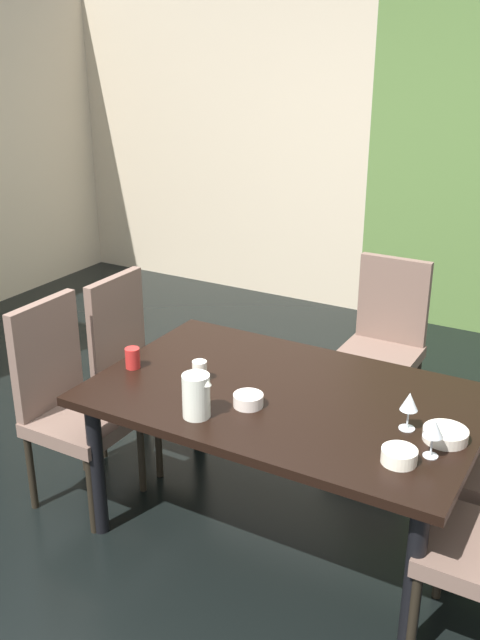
{
  "coord_description": "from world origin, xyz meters",
  "views": [
    {
      "loc": [
        1.94,
        -2.63,
        2.17
      ],
      "look_at": [
        0.29,
        0.25,
        0.85
      ],
      "focal_mm": 40.0,
      "sensor_mm": 36.0,
      "label": 1
    }
  ],
  "objects_px": {
    "serving_bowl_corner": "(248,400)",
    "chair_left_far": "(135,360)",
    "chair_head_far": "(384,337)",
    "pitcher_south": "(196,396)",
    "cup_north": "(132,358)",
    "cup_west": "(200,371)",
    "serving_bowl_near_window": "(445,435)",
    "chair_left_near": "(68,398)",
    "dining_table": "(285,408)",
    "wine_glass_front": "(433,428)",
    "serving_bowl_right": "(399,456)",
    "wine_glass_rear": "(409,403)"
  },
  "relations": [
    {
      "from": "cup_north",
      "to": "cup_west",
      "type": "bearing_deg",
      "value": 7.29
    },
    {
      "from": "serving_bowl_right",
      "to": "chair_head_far",
      "type": "bearing_deg",
      "value": 110.34
    },
    {
      "from": "wine_glass_rear",
      "to": "serving_bowl_corner",
      "type": "bearing_deg",
      "value": -167.16
    },
    {
      "from": "serving_bowl_corner",
      "to": "serving_bowl_near_window",
      "type": "bearing_deg",
      "value": 9.77
    },
    {
      "from": "chair_left_near",
      "to": "wine_glass_front",
      "type": "bearing_deg",
      "value": 92.54
    },
    {
      "from": "serving_bowl_right",
      "to": "pitcher_south",
      "type": "relative_size",
      "value": 0.7
    },
    {
      "from": "chair_left_near",
      "to": "serving_bowl_near_window",
      "type": "distance_m",
      "value": 1.77
    },
    {
      "from": "dining_table",
      "to": "chair_left_far",
      "type": "height_order",
      "value": "chair_left_far"
    },
    {
      "from": "chair_left_near",
      "to": "dining_table",
      "type": "bearing_deg",
      "value": 104.29
    },
    {
      "from": "chair_left_far",
      "to": "pitcher_south",
      "type": "xyz_separation_m",
      "value": [
        0.81,
        -0.63,
        0.28
      ]
    },
    {
      "from": "serving_bowl_near_window",
      "to": "serving_bowl_right",
      "type": "xyz_separation_m",
      "value": [
        -0.11,
        -0.24,
        0.0
      ]
    },
    {
      "from": "serving_bowl_near_window",
      "to": "serving_bowl_corner",
      "type": "bearing_deg",
      "value": -170.23
    },
    {
      "from": "chair_left_near",
      "to": "chair_left_far",
      "type": "bearing_deg",
      "value": 179.72
    },
    {
      "from": "wine_glass_front",
      "to": "cup_north",
      "type": "bearing_deg",
      "value": 177.5
    },
    {
      "from": "serving_bowl_corner",
      "to": "cup_north",
      "type": "xyz_separation_m",
      "value": [
        -0.65,
        0.06,
        0.02
      ]
    },
    {
      "from": "cup_west",
      "to": "pitcher_south",
      "type": "relative_size",
      "value": 0.5
    },
    {
      "from": "chair_left_far",
      "to": "serving_bowl_corner",
      "type": "xyz_separation_m",
      "value": [
        0.95,
        -0.45,
        0.21
      ]
    },
    {
      "from": "serving_bowl_near_window",
      "to": "dining_table",
      "type": "bearing_deg",
      "value": 176.37
    },
    {
      "from": "chair_left_near",
      "to": "wine_glass_rear",
      "type": "distance_m",
      "value": 1.63
    },
    {
      "from": "cup_north",
      "to": "cup_west",
      "type": "height_order",
      "value": "cup_north"
    },
    {
      "from": "chair_left_near",
      "to": "chair_left_far",
      "type": "relative_size",
      "value": 1.03
    },
    {
      "from": "chair_left_far",
      "to": "serving_bowl_right",
      "type": "distance_m",
      "value": 1.74
    },
    {
      "from": "wine_glass_rear",
      "to": "serving_bowl_right",
      "type": "relative_size",
      "value": 1.2
    },
    {
      "from": "serving_bowl_near_window",
      "to": "pitcher_south",
      "type": "height_order",
      "value": "pitcher_south"
    },
    {
      "from": "serving_bowl_near_window",
      "to": "pitcher_south",
      "type": "distance_m",
      "value": 0.99
    },
    {
      "from": "serving_bowl_corner",
      "to": "chair_left_far",
      "type": "bearing_deg",
      "value": 154.89
    },
    {
      "from": "dining_table",
      "to": "cup_north",
      "type": "height_order",
      "value": "cup_north"
    },
    {
      "from": "chair_head_far",
      "to": "serving_bowl_right",
      "type": "height_order",
      "value": "chair_head_far"
    },
    {
      "from": "chair_head_far",
      "to": "pitcher_south",
      "type": "bearing_deg",
      "value": 80.78
    },
    {
      "from": "serving_bowl_right",
      "to": "pitcher_south",
      "type": "distance_m",
      "value": 0.83
    },
    {
      "from": "chair_head_far",
      "to": "serving_bowl_near_window",
      "type": "xyz_separation_m",
      "value": [
        0.67,
        -1.29,
        0.21
      ]
    },
    {
      "from": "cup_west",
      "to": "cup_north",
      "type": "bearing_deg",
      "value": -172.71
    },
    {
      "from": "wine_glass_rear",
      "to": "cup_north",
      "type": "xyz_separation_m",
      "value": [
        -1.29,
        -0.09,
        -0.07
      ]
    },
    {
      "from": "dining_table",
      "to": "cup_north",
      "type": "distance_m",
      "value": 0.76
    },
    {
      "from": "chair_left_far",
      "to": "wine_glass_rear",
      "type": "height_order",
      "value": "chair_left_far"
    },
    {
      "from": "chair_head_far",
      "to": "cup_north",
      "type": "xyz_separation_m",
      "value": [
        -0.78,
        -1.37,
        0.24
      ]
    },
    {
      "from": "serving_bowl_near_window",
      "to": "cup_north",
      "type": "height_order",
      "value": "cup_north"
    },
    {
      "from": "pitcher_south",
      "to": "cup_north",
      "type": "bearing_deg",
      "value": 155.1
    },
    {
      "from": "dining_table",
      "to": "serving_bowl_right",
      "type": "relative_size",
      "value": 12.62
    },
    {
      "from": "dining_table",
      "to": "chair_head_far",
      "type": "height_order",
      "value": "chair_head_far"
    },
    {
      "from": "cup_west",
      "to": "wine_glass_rear",
      "type": "bearing_deg",
      "value": 2.69
    },
    {
      "from": "chair_left_near",
      "to": "pitcher_south",
      "type": "distance_m",
      "value": 0.86
    },
    {
      "from": "chair_left_near",
      "to": "wine_glass_front",
      "type": "xyz_separation_m",
      "value": [
        1.73,
        0.08,
        0.29
      ]
    },
    {
      "from": "chair_left_near",
      "to": "cup_north",
      "type": "relative_size",
      "value": 10.38
    },
    {
      "from": "dining_table",
      "to": "pitcher_south",
      "type": "xyz_separation_m",
      "value": [
        -0.22,
        -0.36,
        0.17
      ]
    },
    {
      "from": "dining_table",
      "to": "cup_north",
      "type": "xyz_separation_m",
      "value": [
        -0.74,
        -0.12,
        0.13
      ]
    },
    {
      "from": "chair_left_far",
      "to": "serving_bowl_near_window",
      "type": "xyz_separation_m",
      "value": [
        1.74,
        -0.31,
        0.21
      ]
    },
    {
      "from": "chair_left_near",
      "to": "serving_bowl_corner",
      "type": "height_order",
      "value": "chair_left_near"
    },
    {
      "from": "chair_head_far",
      "to": "dining_table",
      "type": "bearing_deg",
      "value": 88.24
    },
    {
      "from": "serving_bowl_near_window",
      "to": "serving_bowl_corner",
      "type": "height_order",
      "value": "serving_bowl_corner"
    }
  ]
}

